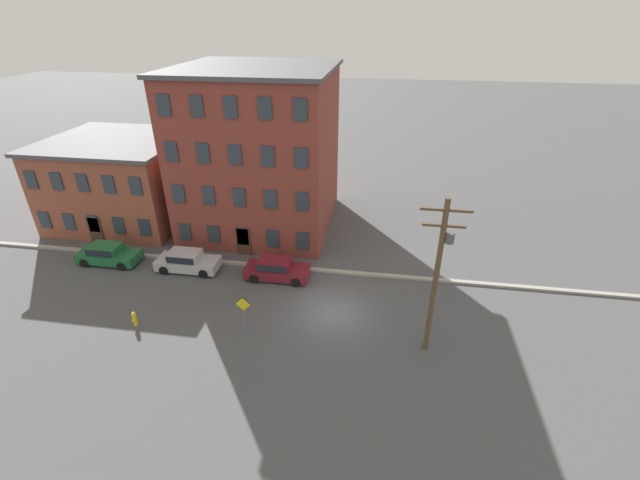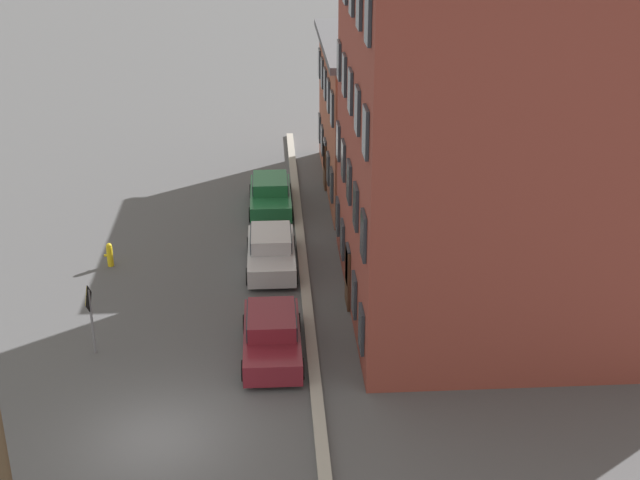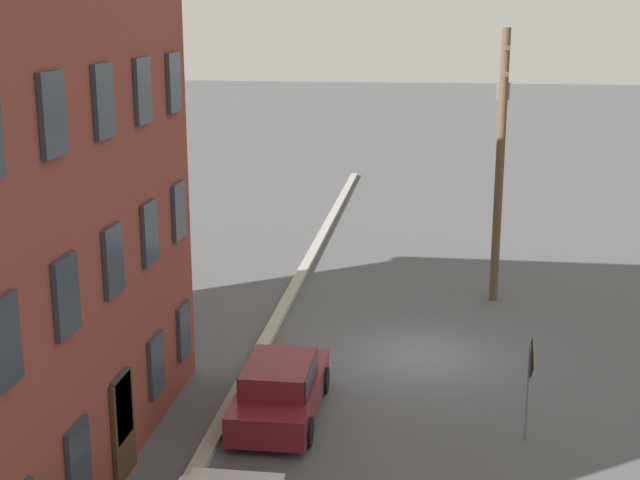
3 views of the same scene
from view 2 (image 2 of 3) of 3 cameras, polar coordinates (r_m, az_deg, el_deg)
The scene contains 9 objects.
ground_plane at distance 25.61m, azimuth -10.34°, elevation -12.40°, with size 200.00×200.00×0.00m, color #4C4C4F.
kerb_strip at distance 25.39m, azimuth 0.01°, elevation -12.08°, with size 56.00×0.36×0.16m, color #9E998E.
apartment_corner at distance 42.41m, azimuth 7.01°, elevation 8.00°, with size 11.13×10.20×7.04m.
apartment_midblock at distance 30.56m, azimuth 12.91°, elevation 6.90°, with size 11.86×12.03×12.74m.
car_green at distance 40.12m, azimuth -3.19°, elevation 3.02°, with size 4.40×1.92×1.43m.
car_silver at distance 34.46m, azimuth -3.14°, elevation -0.59°, with size 4.40×1.92×1.43m.
car_maroon at distance 28.65m, azimuth -3.10°, elevation -5.97°, with size 4.40×1.92×1.43m.
caution_sign at distance 29.17m, azimuth -14.51°, elevation -4.25°, with size 0.97×0.08×2.43m.
fire_hydrant at distance 35.54m, azimuth -13.31°, elevation -0.91°, with size 0.24×0.34×0.96m.
Camera 2 is at (20.53, 3.23, 14.96)m, focal length 50.00 mm.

